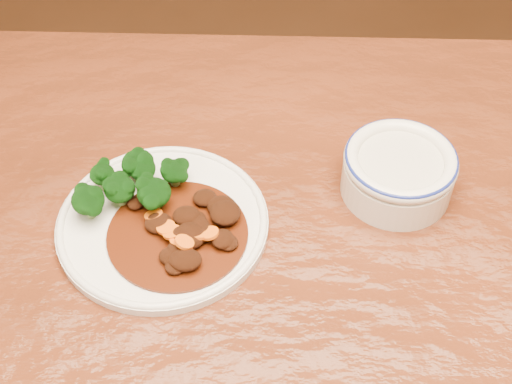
{
  "coord_description": "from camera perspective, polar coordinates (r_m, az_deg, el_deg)",
  "views": [
    {
      "loc": [
        -0.1,
        -0.42,
        1.37
      ],
      "look_at": [
        -0.1,
        0.13,
        0.77
      ],
      "focal_mm": 50.0,
      "sensor_mm": 36.0,
      "label": 1
    }
  ],
  "objects": [
    {
      "name": "broccoli_florets",
      "position": [
        0.81,
        -10.01,
        0.74
      ],
      "size": [
        0.12,
        0.09,
        0.04
      ],
      "color": "olive",
      "rests_on": "dinner_plate"
    },
    {
      "name": "dip_bowl",
      "position": [
        0.83,
        11.34,
        1.68
      ],
      "size": [
        0.13,
        0.13,
        0.06
      ],
      "rotation": [
        0.0,
        0.0,
        -0.1
      ],
      "color": "silver",
      "rests_on": "dining_table"
    },
    {
      "name": "mince_stew",
      "position": [
        0.78,
        -5.41,
        -3.14
      ],
      "size": [
        0.15,
        0.15,
        0.03
      ],
      "color": "#431A07",
      "rests_on": "dinner_plate"
    },
    {
      "name": "dining_table",
      "position": [
        0.82,
        7.12,
        -11.27
      ],
      "size": [
        1.52,
        0.94,
        0.75
      ],
      "rotation": [
        0.0,
        0.0,
        -0.02
      ],
      "color": "#5F2610",
      "rests_on": "ground"
    },
    {
      "name": "dinner_plate",
      "position": [
        0.8,
        -7.47,
        -2.43
      ],
      "size": [
        0.24,
        0.24,
        0.01
      ],
      "rotation": [
        0.0,
        0.0,
        -0.22
      ],
      "color": "silver",
      "rests_on": "dining_table"
    }
  ]
}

